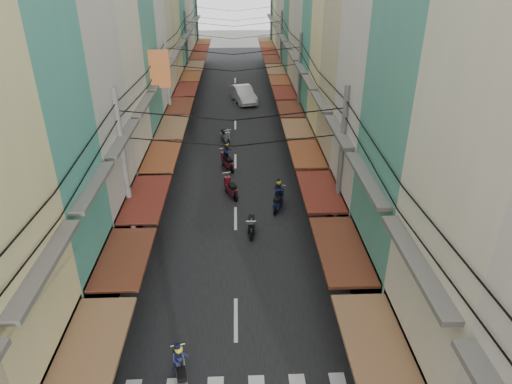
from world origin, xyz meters
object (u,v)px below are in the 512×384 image
object	(u,v)px
traffic_sign	(349,255)
bicycle	(428,332)
white_car	(243,102)
market_umbrella	(415,321)

from	to	relation	value
traffic_sign	bicycle	bearing A→B (deg)	-44.41
white_car	bicycle	distance (m)	32.68
traffic_sign	market_umbrella	bearing A→B (deg)	-73.18
white_car	market_umbrella	bearing A→B (deg)	-95.82
bicycle	traffic_sign	world-z (taller)	traffic_sign
white_car	traffic_sign	bearing A→B (deg)	-96.99
white_car	bicycle	world-z (taller)	white_car
market_umbrella	white_car	bearing A→B (deg)	98.87
white_car	market_umbrella	distance (m)	34.03
white_car	bicycle	size ratio (longest dim) A/B	3.37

